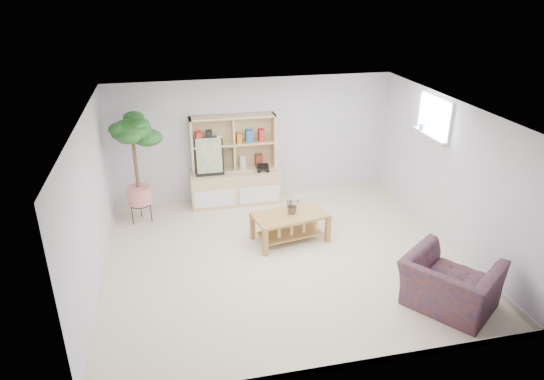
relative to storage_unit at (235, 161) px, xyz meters
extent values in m
cube|color=beige|center=(0.42, -2.24, -0.87)|extent=(5.50, 5.00, 0.01)
cube|color=silver|center=(0.42, -2.24, 1.53)|extent=(5.50, 5.00, 0.01)
cube|color=silver|center=(0.42, 0.26, 0.33)|extent=(5.50, 0.01, 2.40)
cube|color=silver|center=(0.42, -4.74, 0.33)|extent=(5.50, 0.01, 2.40)
cube|color=silver|center=(-2.33, -2.24, 0.33)|extent=(0.01, 5.00, 2.40)
cube|color=silver|center=(3.17, -2.24, 0.33)|extent=(0.01, 5.00, 2.40)
cube|color=silver|center=(3.09, -1.64, 0.81)|extent=(0.14, 1.00, 0.04)
imported|color=#125C1F|center=(0.71, -1.69, -0.23)|extent=(0.30, 0.28, 0.28)
imported|color=navy|center=(2.30, -3.95, -0.45)|extent=(1.47, 1.50, 0.84)
imported|color=#124016|center=(3.09, -1.38, 0.94)|extent=(0.12, 0.10, 0.22)
camera|label=1|loc=(-1.18, -8.71, 3.25)|focal=32.00mm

